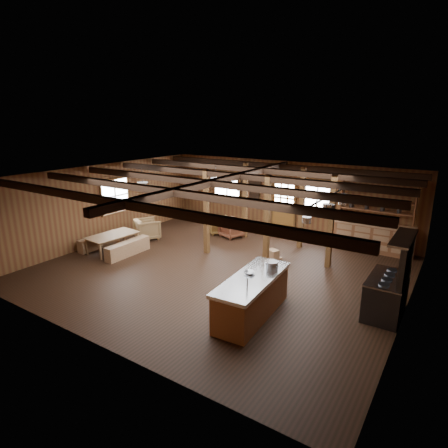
{
  "coord_description": "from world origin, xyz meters",
  "views": [
    {
      "loc": [
        5.73,
        -8.59,
        4.37
      ],
      "look_at": [
        -0.17,
        0.48,
        1.28
      ],
      "focal_mm": 30.0,
      "sensor_mm": 36.0,
      "label": 1
    }
  ],
  "objects_px": {
    "kitchen_island": "(252,296)",
    "armchair_a": "(219,225)",
    "dining_table": "(114,243)",
    "armchair_b": "(232,228)",
    "commercial_range": "(389,290)",
    "armchair_c": "(147,229)"
  },
  "relations": [
    {
      "from": "kitchen_island",
      "to": "armchair_a",
      "type": "xyz_separation_m",
      "value": [
        -4.14,
        4.82,
        -0.14
      ]
    },
    {
      "from": "dining_table",
      "to": "armchair_a",
      "type": "distance_m",
      "value": 4.07
    },
    {
      "from": "kitchen_island",
      "to": "armchair_a",
      "type": "bearing_deg",
      "value": 127.11
    },
    {
      "from": "armchair_b",
      "to": "armchair_a",
      "type": "bearing_deg",
      "value": 11.66
    },
    {
      "from": "armchair_b",
      "to": "dining_table",
      "type": "bearing_deg",
      "value": 74.29
    },
    {
      "from": "armchair_a",
      "to": "armchair_b",
      "type": "height_order",
      "value": "armchair_b"
    },
    {
      "from": "armchair_a",
      "to": "commercial_range",
      "type": "bearing_deg",
      "value": 112.18
    },
    {
      "from": "commercial_range",
      "to": "armchair_a",
      "type": "relative_size",
      "value": 2.6
    },
    {
      "from": "commercial_range",
      "to": "armchair_a",
      "type": "height_order",
      "value": "commercial_range"
    },
    {
      "from": "armchair_a",
      "to": "armchair_b",
      "type": "distance_m",
      "value": 0.67
    },
    {
      "from": "kitchen_island",
      "to": "commercial_range",
      "type": "bearing_deg",
      "value": 30.29
    },
    {
      "from": "armchair_a",
      "to": "armchair_c",
      "type": "bearing_deg",
      "value": 4.48
    },
    {
      "from": "armchair_b",
      "to": "armchair_c",
      "type": "bearing_deg",
      "value": 57.02
    },
    {
      "from": "kitchen_island",
      "to": "armchair_c",
      "type": "relative_size",
      "value": 3.06
    },
    {
      "from": "commercial_range",
      "to": "armchair_b",
      "type": "height_order",
      "value": "commercial_range"
    },
    {
      "from": "armchair_a",
      "to": "armchair_b",
      "type": "bearing_deg",
      "value": 129.09
    },
    {
      "from": "kitchen_island",
      "to": "armchair_b",
      "type": "xyz_separation_m",
      "value": [
        -3.48,
        4.73,
        -0.12
      ]
    },
    {
      "from": "armchair_a",
      "to": "armchair_c",
      "type": "height_order",
      "value": "armchair_c"
    },
    {
      "from": "kitchen_island",
      "to": "commercial_range",
      "type": "height_order",
      "value": "commercial_range"
    },
    {
      "from": "commercial_range",
      "to": "armchair_c",
      "type": "xyz_separation_m",
      "value": [
        -8.56,
        1.07,
        -0.24
      ]
    },
    {
      "from": "armchair_a",
      "to": "armchair_c",
      "type": "relative_size",
      "value": 0.88
    },
    {
      "from": "armchair_c",
      "to": "kitchen_island",
      "type": "bearing_deg",
      "value": -175.75
    }
  ]
}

